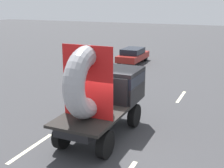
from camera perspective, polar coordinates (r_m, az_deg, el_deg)
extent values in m
plane|color=#38383A|center=(11.23, -1.32, -11.15)|extent=(120.00, 120.00, 0.00)
cylinder|color=black|center=(12.99, -2.73, -4.97)|extent=(0.28, 0.97, 0.97)
cylinder|color=black|center=(12.37, 4.36, -6.10)|extent=(0.28, 0.97, 0.97)
cylinder|color=black|center=(10.75, -9.65, -9.80)|extent=(0.28, 0.97, 0.97)
cylinder|color=black|center=(9.98, -1.32, -11.67)|extent=(0.28, 0.97, 0.97)
cube|color=black|center=(11.31, -2.08, -5.67)|extent=(1.30, 4.56, 0.25)
cube|color=black|center=(12.25, 0.75, -0.01)|extent=(2.00, 1.78, 1.35)
cube|color=black|center=(12.13, 0.66, 1.28)|extent=(2.02, 1.69, 0.44)
cube|color=black|center=(10.51, -4.24, -6.39)|extent=(2.00, 2.78, 0.10)
cube|color=black|center=(11.44, -1.12, -1.30)|extent=(1.80, 0.08, 1.10)
torus|color=#9E9EA3|center=(9.96, -4.80, 0.35)|extent=(0.72, 2.54, 2.54)
cube|color=red|center=(9.96, -4.80, 0.35)|extent=(1.90, 0.03, 2.54)
cylinder|color=black|center=(26.57, 3.56, 5.38)|extent=(0.21, 0.60, 0.60)
cylinder|color=black|center=(26.10, 6.58, 5.12)|extent=(0.21, 0.60, 0.60)
cylinder|color=black|center=(24.27, 1.45, 4.41)|extent=(0.21, 0.60, 0.60)
cylinder|color=black|center=(23.76, 4.72, 4.11)|extent=(0.21, 0.60, 0.60)
cube|color=maroon|center=(25.11, 4.12, 5.36)|extent=(1.69, 3.94, 0.52)
cube|color=black|center=(24.94, 4.07, 6.44)|extent=(1.52, 2.21, 0.47)
cube|color=beige|center=(11.17, -15.52, -11.90)|extent=(0.16, 2.43, 0.01)
cube|color=beige|center=(17.19, 0.58, -1.41)|extent=(0.16, 2.52, 0.01)
cube|color=beige|center=(16.64, 13.31, -2.44)|extent=(0.16, 2.15, 0.01)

